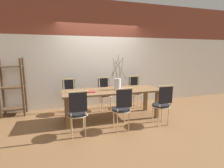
% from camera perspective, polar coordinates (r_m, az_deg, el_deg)
% --- Properties ---
extents(ground_plane, '(16.00, 16.00, 0.00)m').
position_cam_1_polar(ground_plane, '(4.56, -0.00, -11.03)').
color(ground_plane, brown).
extents(wall_rear, '(12.00, 0.06, 3.20)m').
position_cam_1_polar(wall_rear, '(5.48, -4.02, 9.59)').
color(wall_rear, silver).
rests_on(wall_rear, ground_plane).
extents(dining_table, '(2.43, 0.83, 0.74)m').
position_cam_1_polar(dining_table, '(4.37, -0.00, -3.23)').
color(dining_table, brown).
rests_on(dining_table, ground_plane).
extents(chair_near_leftend, '(0.42, 0.42, 0.95)m').
position_cam_1_polar(chair_near_leftend, '(3.52, -11.11, -8.80)').
color(chair_near_leftend, black).
rests_on(chair_near_leftend, ground_plane).
extents(chair_near_left, '(0.42, 0.42, 0.95)m').
position_cam_1_polar(chair_near_left, '(3.73, 3.26, -7.58)').
color(chair_near_left, black).
rests_on(chair_near_left, ground_plane).
extents(chair_near_center, '(0.42, 0.42, 0.95)m').
position_cam_1_polar(chair_near_center, '(4.16, 16.05, -6.08)').
color(chair_near_center, black).
rests_on(chair_near_center, ground_plane).
extents(chair_far_leftend, '(0.42, 0.42, 0.95)m').
position_cam_1_polar(chair_far_leftend, '(4.94, -13.72, -3.43)').
color(chair_far_leftend, black).
rests_on(chair_far_leftend, ground_plane).
extents(chair_far_left, '(0.42, 0.42, 0.95)m').
position_cam_1_polar(chair_far_left, '(5.10, -2.37, -2.73)').
color(chair_far_left, black).
rests_on(chair_far_left, ground_plane).
extents(chair_far_center, '(0.42, 0.42, 0.95)m').
position_cam_1_polar(chair_far_center, '(5.43, 7.64, -2.03)').
color(chair_far_center, black).
rests_on(chair_far_center, ground_plane).
extents(vase_centerpiece, '(0.35, 0.37, 0.87)m').
position_cam_1_polar(vase_centerpiece, '(4.37, 1.85, 0.15)').
color(vase_centerpiece, silver).
rests_on(vase_centerpiece, dining_table).
extents(book_stack, '(0.25, 0.16, 0.02)m').
position_cam_1_polar(book_stack, '(4.13, -7.31, -2.55)').
color(book_stack, maroon).
rests_on(book_stack, dining_table).
extents(shelving_rack, '(0.59, 0.39, 1.52)m').
position_cam_1_polar(shelving_rack, '(5.27, -29.83, -0.99)').
color(shelving_rack, '#513823').
rests_on(shelving_rack, ground_plane).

